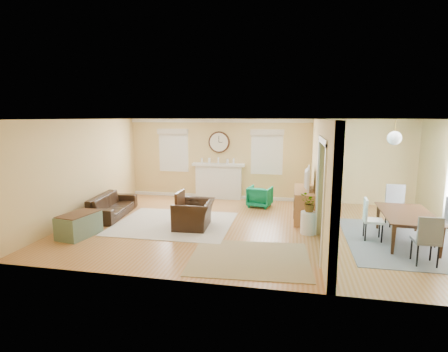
# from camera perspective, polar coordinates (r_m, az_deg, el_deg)

# --- Properties ---
(floor) EXTENTS (9.00, 9.00, 0.00)m
(floor) POSITION_cam_1_polar(r_m,az_deg,el_deg) (8.57, 4.91, -8.44)
(floor) COLOR #A6642B
(floor) RESTS_ON ground
(wall_back) EXTENTS (9.00, 0.02, 2.60)m
(wall_back) POSITION_cam_1_polar(r_m,az_deg,el_deg) (11.22, 6.75, 2.61)
(wall_back) COLOR #E4BC77
(wall_back) RESTS_ON ground
(wall_front) EXTENTS (9.00, 0.02, 2.60)m
(wall_front) POSITION_cam_1_polar(r_m,az_deg,el_deg) (5.35, 1.43, -4.97)
(wall_front) COLOR #E4BC77
(wall_front) RESTS_ON ground
(wall_left) EXTENTS (0.02, 6.00, 2.60)m
(wall_left) POSITION_cam_1_polar(r_m,az_deg,el_deg) (9.83, -22.04, 1.00)
(wall_left) COLOR #E4BC77
(wall_left) RESTS_ON ground
(ceiling) EXTENTS (9.00, 6.00, 0.02)m
(ceiling) POSITION_cam_1_polar(r_m,az_deg,el_deg) (8.15, 5.17, 9.22)
(ceiling) COLOR white
(ceiling) RESTS_ON wall_back
(partition) EXTENTS (0.17, 6.00, 2.60)m
(partition) POSITION_cam_1_polar(r_m,az_deg,el_deg) (8.51, 15.43, 0.51)
(partition) COLOR #E4BC77
(partition) RESTS_ON ground
(fireplace) EXTENTS (1.70, 0.30, 1.17)m
(fireplace) POSITION_cam_1_polar(r_m,az_deg,el_deg) (11.42, -0.89, -0.77)
(fireplace) COLOR white
(fireplace) RESTS_ON ground
(wall_clock) EXTENTS (0.70, 0.07, 0.70)m
(wall_clock) POSITION_cam_1_polar(r_m,az_deg,el_deg) (11.35, -0.81, 5.54)
(wall_clock) COLOR #422816
(wall_clock) RESTS_ON wall_back
(window_left) EXTENTS (1.05, 0.13, 1.42)m
(window_left) POSITION_cam_1_polar(r_m,az_deg,el_deg) (11.78, -8.24, 4.66)
(window_left) COLOR white
(window_left) RESTS_ON wall_back
(window_right) EXTENTS (1.05, 0.13, 1.42)m
(window_right) POSITION_cam_1_polar(r_m,az_deg,el_deg) (11.13, 7.02, 4.40)
(window_right) COLOR white
(window_right) RESTS_ON wall_back
(pendant) EXTENTS (0.30, 0.30, 0.55)m
(pendant) POSITION_cam_1_polar(r_m,az_deg,el_deg) (8.39, 26.06, 5.57)
(pendant) COLOR gold
(pendant) RESTS_ON ceiling
(rug_cream) EXTENTS (2.90, 2.52, 0.02)m
(rug_cream) POSITION_cam_1_polar(r_m,az_deg,el_deg) (8.96, -8.15, -7.66)
(rug_cream) COLOR beige
(rug_cream) RESTS_ON floor
(rug_jute) EXTENTS (2.35, 1.98, 0.01)m
(rug_jute) POSITION_cam_1_polar(r_m,az_deg,el_deg) (6.80, 4.21, -13.26)
(rug_jute) COLOR tan
(rug_jute) RESTS_ON floor
(rug_grey) EXTENTS (2.50, 3.12, 0.01)m
(rug_grey) POSITION_cam_1_polar(r_m,az_deg,el_deg) (8.56, 27.64, -9.51)
(rug_grey) COLOR slate
(rug_grey) RESTS_ON floor
(sofa) EXTENTS (0.99, 2.05, 0.58)m
(sofa) POSITION_cam_1_polar(r_m,az_deg,el_deg) (9.98, -17.87, -4.57)
(sofa) COLOR black
(sofa) RESTS_ON floor
(eames_chair) EXTENTS (0.95, 1.07, 0.66)m
(eames_chair) POSITION_cam_1_polar(r_m,az_deg,el_deg) (8.52, -4.92, -6.23)
(eames_chair) COLOR black
(eames_chair) RESTS_ON floor
(green_chair) EXTENTS (0.77, 0.79, 0.61)m
(green_chair) POSITION_cam_1_polar(r_m,az_deg,el_deg) (10.50, 5.87, -3.36)
(green_chair) COLOR #006536
(green_chair) RESTS_ON floor
(trunk) EXTENTS (0.70, 1.00, 0.53)m
(trunk) POSITION_cam_1_polar(r_m,az_deg,el_deg) (8.54, -22.60, -7.38)
(trunk) COLOR slate
(trunk) RESTS_ON floor
(credenza) EXTENTS (0.54, 1.58, 0.80)m
(credenza) POSITION_cam_1_polar(r_m,az_deg,el_deg) (9.42, 12.97, -4.47)
(credenza) COLOR #A5723B
(credenza) RESTS_ON floor
(tv) EXTENTS (0.18, 1.00, 0.57)m
(tv) POSITION_cam_1_polar(r_m,az_deg,el_deg) (9.28, 13.02, -0.35)
(tv) COLOR black
(tv) RESTS_ON credenza
(garden_stool) EXTENTS (0.35, 0.35, 0.52)m
(garden_stool) POSITION_cam_1_polar(r_m,az_deg,el_deg) (8.29, 13.60, -7.44)
(garden_stool) COLOR white
(garden_stool) RESTS_ON floor
(potted_plant) EXTENTS (0.50, 0.49, 0.42)m
(potted_plant) POSITION_cam_1_polar(r_m,az_deg,el_deg) (8.17, 13.73, -4.29)
(potted_plant) COLOR #337F33
(potted_plant) RESTS_ON garden_stool
(dining_table) EXTENTS (1.10, 1.87, 0.64)m
(dining_table) POSITION_cam_1_polar(r_m,az_deg,el_deg) (8.47, 27.81, -7.49)
(dining_table) COLOR #422816
(dining_table) RESTS_ON floor
(dining_chair_n) EXTENTS (0.46, 0.46, 1.01)m
(dining_chair_n) POSITION_cam_1_polar(r_m,az_deg,el_deg) (9.51, 26.43, -3.90)
(dining_chair_n) COLOR slate
(dining_chair_n) RESTS_ON floor
(dining_chair_s) EXTENTS (0.41, 0.41, 0.93)m
(dining_chair_s) POSITION_cam_1_polar(r_m,az_deg,el_deg) (7.33, 30.10, -8.38)
(dining_chair_s) COLOR slate
(dining_chair_s) RESTS_ON floor
(dining_chair_w) EXTENTS (0.43, 0.43, 0.91)m
(dining_chair_w) POSITION_cam_1_polar(r_m,az_deg,el_deg) (8.25, 23.24, -6.04)
(dining_chair_w) COLOR white
(dining_chair_w) RESTS_ON floor
(dining_chair_e) EXTENTS (0.49, 0.49, 1.00)m
(dining_chair_e) POSITION_cam_1_polar(r_m,az_deg,el_deg) (8.54, 32.00, -5.85)
(dining_chair_e) COLOR slate
(dining_chair_e) RESTS_ON floor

